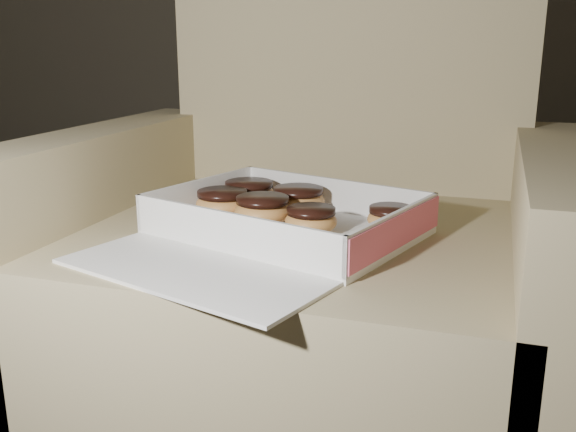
% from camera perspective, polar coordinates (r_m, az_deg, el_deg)
% --- Properties ---
extents(armchair, '(0.87, 0.73, 0.91)m').
position_cam_1_polar(armchair, '(1.12, 2.15, -5.83)').
color(armchair, '#9C8B63').
rests_on(armchair, floor).
extents(bakery_box, '(0.47, 0.51, 0.06)m').
position_cam_1_polar(bakery_box, '(0.94, -1.21, -1.43)').
color(bakery_box, white).
rests_on(bakery_box, armchair).
extents(donut_a, '(0.09, 0.09, 0.04)m').
position_cam_1_polar(donut_a, '(0.99, -2.28, 0.58)').
color(donut_a, '#E9AB51').
rests_on(donut_a, bakery_box).
extents(donut_b, '(0.08, 0.08, 0.04)m').
position_cam_1_polar(donut_b, '(0.94, 2.05, -0.31)').
color(donut_b, '#E9AB51').
rests_on(donut_b, bakery_box).
extents(donut_c, '(0.07, 0.07, 0.04)m').
position_cam_1_polar(donut_c, '(0.97, 9.13, -0.14)').
color(donut_c, '#E9AB51').
rests_on(donut_c, bakery_box).
extents(donut_d, '(0.09, 0.09, 0.04)m').
position_cam_1_polar(donut_d, '(1.10, -3.48, 2.05)').
color(donut_d, '#E9AB51').
rests_on(donut_d, bakery_box).
extents(donut_e, '(0.09, 0.09, 0.04)m').
position_cam_1_polar(donut_e, '(1.05, 0.94, 1.48)').
color(donut_e, '#E9AB51').
rests_on(donut_e, bakery_box).
extents(donut_f, '(0.09, 0.09, 0.04)m').
position_cam_1_polar(donut_f, '(1.04, -5.85, 1.20)').
color(donut_f, '#E9AB51').
rests_on(donut_f, bakery_box).
extents(crumb_a, '(0.01, 0.01, 0.00)m').
position_cam_1_polar(crumb_a, '(0.86, 5.04, -3.18)').
color(crumb_a, black).
rests_on(crumb_a, bakery_box).
extents(crumb_b, '(0.01, 0.01, 0.00)m').
position_cam_1_polar(crumb_b, '(0.93, -7.40, -1.84)').
color(crumb_b, black).
rests_on(crumb_b, bakery_box).
extents(crumb_c, '(0.01, 0.01, 0.00)m').
position_cam_1_polar(crumb_c, '(0.86, -1.36, -3.31)').
color(crumb_c, black).
rests_on(crumb_c, bakery_box).
extents(crumb_d, '(0.01, 0.01, 0.00)m').
position_cam_1_polar(crumb_d, '(0.94, 0.36, -1.64)').
color(crumb_d, black).
rests_on(crumb_d, bakery_box).
extents(crumb_e, '(0.01, 0.01, 0.00)m').
position_cam_1_polar(crumb_e, '(0.91, 1.29, -2.17)').
color(crumb_e, black).
rests_on(crumb_e, bakery_box).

